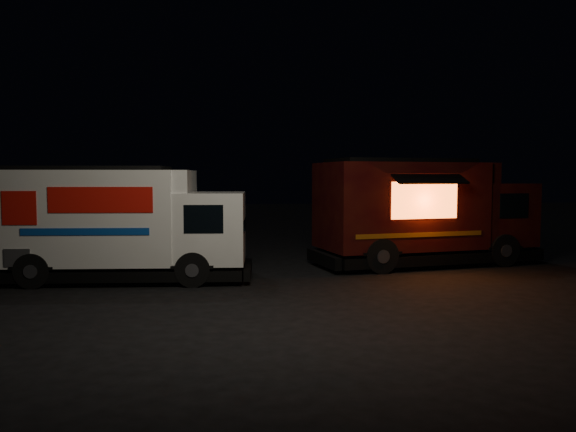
# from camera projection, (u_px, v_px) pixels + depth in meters

# --- Properties ---
(ground) EXTENTS (80.00, 80.00, 0.00)m
(ground) POSITION_uv_depth(u_px,v_px,m) (276.00, 287.00, 13.05)
(ground) COLOR black
(ground) RESTS_ON ground
(white_truck) EXTENTS (6.33, 2.45, 2.82)m
(white_truck) POSITION_uv_depth(u_px,v_px,m) (125.00, 224.00, 13.84)
(white_truck) COLOR white
(white_truck) RESTS_ON ground
(red_truck) EXTENTS (6.96, 3.72, 3.07)m
(red_truck) POSITION_uv_depth(u_px,v_px,m) (426.00, 212.00, 16.43)
(red_truck) COLOR #3C120A
(red_truck) RESTS_ON ground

